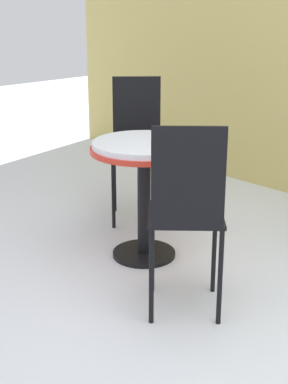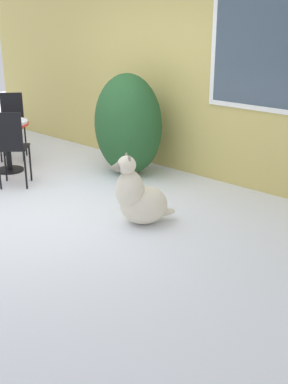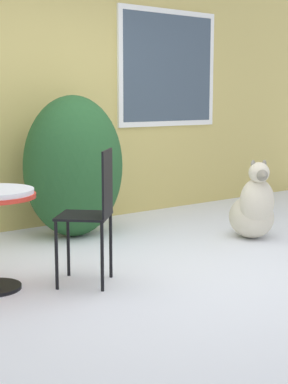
% 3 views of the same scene
% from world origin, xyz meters
% --- Properties ---
extents(patio_table, '(0.62, 0.62, 0.71)m').
position_xyz_m(patio_table, '(-1.39, 0.53, 0.56)').
color(patio_table, black).
rests_on(patio_table, ground_plane).
extents(patio_chair_near_table, '(0.51, 0.51, 0.98)m').
position_xyz_m(patio_chair_near_table, '(-1.92, 0.96, 0.55)').
color(patio_chair_near_table, black).
rests_on(patio_chair_near_table, ground_plane).
extents(patio_chair_far_side, '(0.51, 0.51, 0.98)m').
position_xyz_m(patio_chair_far_side, '(-0.76, 0.21, 0.55)').
color(patio_chair_far_side, black).
rests_on(patio_chair_far_side, ground_plane).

